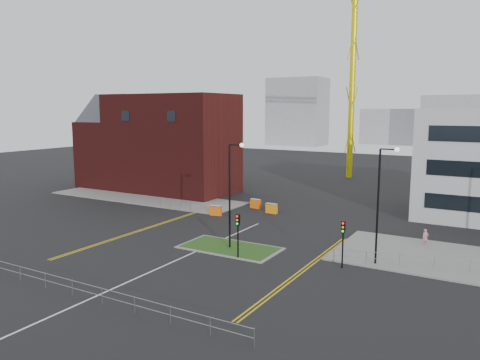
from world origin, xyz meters
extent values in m
plane|color=black|center=(0.00, 0.00, 0.00)|extent=(200.00, 200.00, 0.00)
cube|color=slate|center=(-20.00, 22.00, 0.06)|extent=(28.00, 8.00, 0.12)
cube|color=slate|center=(2.00, 8.00, 0.04)|extent=(8.60, 4.60, 0.08)
cube|color=#1F4818|center=(2.00, 8.00, 0.06)|extent=(8.00, 4.00, 0.12)
cube|color=#4A1312|center=(-20.00, 28.00, 7.00)|extent=(18.00, 10.00, 14.00)
cube|color=black|center=(-24.00, 22.98, 11.00)|extent=(1.40, 0.10, 1.40)
cube|color=black|center=(-16.00, 22.98, 11.00)|extent=(1.40, 0.10, 1.40)
cube|color=#4A1312|center=(-32.00, 28.00, 5.00)|extent=(6.00, 10.00, 10.00)
cube|color=#2D3038|center=(-32.00, 28.00, 10.00)|extent=(6.40, 8.49, 8.49)
cylinder|color=yellow|center=(-2.00, 55.00, 19.10)|extent=(1.00, 1.00, 38.20)
cylinder|color=black|center=(2.00, 8.00, 4.50)|extent=(0.16, 0.16, 9.00)
cylinder|color=black|center=(2.60, 8.00, 9.00)|extent=(1.20, 0.10, 0.10)
sphere|color=silver|center=(3.20, 8.00, 9.00)|extent=(0.36, 0.36, 0.36)
cylinder|color=black|center=(14.00, 10.00, 4.50)|extent=(0.16, 0.16, 9.00)
cylinder|color=black|center=(14.60, 10.00, 9.00)|extent=(1.20, 0.10, 0.10)
sphere|color=silver|center=(15.20, 10.00, 9.00)|extent=(0.36, 0.36, 0.36)
cylinder|color=black|center=(4.00, 6.00, 1.50)|extent=(0.12, 0.12, 3.00)
cube|color=black|center=(4.00, 6.00, 3.20)|extent=(0.28, 0.22, 0.90)
sphere|color=red|center=(4.00, 5.87, 3.50)|extent=(0.18, 0.18, 0.18)
sphere|color=orange|center=(4.00, 5.87, 3.20)|extent=(0.18, 0.18, 0.18)
sphere|color=#0CCC33|center=(4.00, 5.87, 2.90)|extent=(0.18, 0.18, 0.18)
cylinder|color=black|center=(12.00, 8.00, 1.50)|extent=(0.12, 0.12, 3.00)
cube|color=black|center=(12.00, 8.00, 3.20)|extent=(0.28, 0.22, 0.90)
sphere|color=red|center=(12.00, 7.87, 3.50)|extent=(0.18, 0.18, 0.18)
sphere|color=orange|center=(12.00, 7.87, 3.20)|extent=(0.18, 0.18, 0.18)
sphere|color=#0CCC33|center=(12.00, 7.87, 2.90)|extent=(0.18, 0.18, 0.18)
cylinder|color=gray|center=(0.00, -6.00, 1.05)|extent=(24.00, 0.04, 0.04)
cylinder|color=gray|center=(0.00, -6.00, 0.55)|extent=(24.00, 0.04, 0.04)
cylinder|color=gray|center=(12.00, -6.00, 0.55)|extent=(0.05, 0.05, 1.10)
cylinder|color=gray|center=(-11.00, 18.00, 1.05)|extent=(6.00, 0.04, 0.04)
cylinder|color=gray|center=(-11.00, 18.00, 0.55)|extent=(6.00, 0.04, 0.04)
cylinder|color=gray|center=(-14.00, 18.00, 0.55)|extent=(0.05, 0.05, 1.10)
cylinder|color=gray|center=(-8.00, 18.00, 0.55)|extent=(0.05, 0.05, 1.10)
cylinder|color=gray|center=(20.50, 11.50, 1.05)|extent=(19.01, 5.04, 0.04)
cylinder|color=gray|center=(20.50, 11.50, 0.55)|extent=(19.01, 5.04, 0.04)
cylinder|color=gray|center=(11.00, 9.00, 0.55)|extent=(0.05, 0.05, 1.10)
cube|color=silver|center=(0.00, 2.00, 0.01)|extent=(0.15, 30.00, 0.01)
cube|color=gold|center=(-9.00, 10.00, 0.01)|extent=(0.12, 24.00, 0.01)
cube|color=gold|center=(-8.70, 10.00, 0.01)|extent=(0.12, 24.00, 0.01)
cube|color=gold|center=(9.50, 6.00, 0.01)|extent=(0.12, 20.00, 0.01)
cube|color=gold|center=(9.80, 6.00, 0.01)|extent=(0.12, 20.00, 0.01)
cube|color=gray|center=(-40.00, 120.00, 11.00)|extent=(18.00, 12.00, 22.00)
cube|color=gray|center=(10.00, 130.00, 8.00)|extent=(24.00, 12.00, 16.00)
cube|color=gray|center=(-8.00, 140.00, 6.00)|extent=(30.00, 12.00, 12.00)
imported|color=#C07C85|center=(16.52, 17.18, 0.77)|extent=(0.67, 0.63, 1.55)
cube|color=orange|center=(-5.97, 18.01, 0.56)|extent=(1.41, 0.71, 1.12)
cube|color=silver|center=(-5.97, 18.01, 1.07)|extent=(1.41, 0.71, 0.13)
cube|color=orange|center=(-3.90, 23.66, 0.56)|extent=(1.38, 0.57, 1.12)
cube|color=silver|center=(-3.90, 23.66, 1.07)|extent=(1.38, 0.57, 0.13)
cube|color=orange|center=(-1.00, 22.17, 0.57)|extent=(1.41, 0.58, 1.14)
cube|color=silver|center=(-1.00, 22.17, 1.09)|extent=(1.41, 0.58, 0.14)
camera|label=1|loc=(22.44, -25.38, 11.96)|focal=35.00mm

